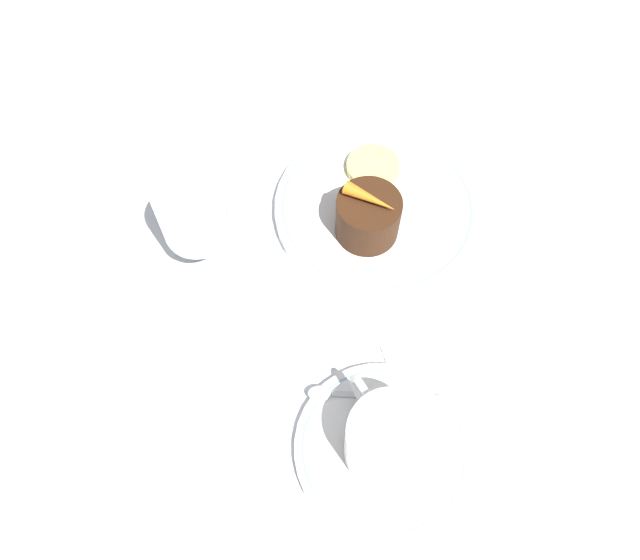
{
  "coord_description": "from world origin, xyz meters",
  "views": [
    {
      "loc": [
        -0.28,
        0.2,
        0.57
      ],
      "look_at": [
        -0.03,
        0.06,
        0.04
      ],
      "focal_mm": 35.0,
      "sensor_mm": 36.0,
      "label": 1
    }
  ],
  "objects_px": {
    "wine_glass": "(195,217)",
    "dinner_plate": "(377,208)",
    "dessert_cake": "(368,217)",
    "coffee_cup": "(390,440)",
    "fork": "(448,340)"
  },
  "relations": [
    {
      "from": "dinner_plate",
      "to": "dessert_cake",
      "type": "height_order",
      "value": "dessert_cake"
    },
    {
      "from": "coffee_cup",
      "to": "fork",
      "type": "xyz_separation_m",
      "value": [
        0.06,
        -0.11,
        -0.04
      ]
    },
    {
      "from": "wine_glass",
      "to": "fork",
      "type": "relative_size",
      "value": 0.69
    },
    {
      "from": "dinner_plate",
      "to": "dessert_cake",
      "type": "relative_size",
      "value": 3.33
    },
    {
      "from": "coffee_cup",
      "to": "dessert_cake",
      "type": "bearing_deg",
      "value": -26.49
    },
    {
      "from": "wine_glass",
      "to": "dessert_cake",
      "type": "xyz_separation_m",
      "value": [
        -0.06,
        -0.16,
        -0.04
      ]
    },
    {
      "from": "wine_glass",
      "to": "coffee_cup",
      "type": "bearing_deg",
      "value": -167.7
    },
    {
      "from": "wine_glass",
      "to": "dinner_plate",
      "type": "bearing_deg",
      "value": -101.11
    },
    {
      "from": "coffee_cup",
      "to": "dessert_cake",
      "type": "distance_m",
      "value": 0.23
    },
    {
      "from": "dinner_plate",
      "to": "wine_glass",
      "type": "bearing_deg",
      "value": 78.89
    },
    {
      "from": "fork",
      "to": "dessert_cake",
      "type": "height_order",
      "value": "dessert_cake"
    },
    {
      "from": "wine_glass",
      "to": "dessert_cake",
      "type": "distance_m",
      "value": 0.17
    },
    {
      "from": "coffee_cup",
      "to": "wine_glass",
      "type": "relative_size",
      "value": 0.88
    },
    {
      "from": "dinner_plate",
      "to": "wine_glass",
      "type": "height_order",
      "value": "wine_glass"
    },
    {
      "from": "coffee_cup",
      "to": "fork",
      "type": "relative_size",
      "value": 0.61
    }
  ]
}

